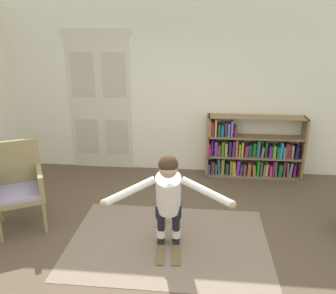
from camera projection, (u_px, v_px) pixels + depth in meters
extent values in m
plane|color=brown|center=(156.00, 255.00, 3.95)|extent=(7.20, 7.20, 0.00)
cube|color=white|center=(175.00, 90.00, 5.91)|extent=(6.00, 0.10, 2.90)
cube|color=beige|center=(85.00, 104.00, 6.10)|extent=(0.55, 0.04, 2.35)
cube|color=#BDB4A6|center=(83.00, 75.00, 5.91)|extent=(0.41, 0.01, 0.76)
cube|color=#BDB4A6|center=(88.00, 136.00, 6.28)|extent=(0.41, 0.01, 0.64)
cube|color=beige|center=(116.00, 105.00, 6.05)|extent=(0.55, 0.04, 2.35)
cube|color=#BDB4A6|center=(114.00, 75.00, 5.86)|extent=(0.41, 0.01, 0.76)
cube|color=#BDB4A6|center=(117.00, 137.00, 6.22)|extent=(0.41, 0.01, 0.64)
cube|color=beige|center=(96.00, 31.00, 5.67)|extent=(1.22, 0.04, 0.10)
cube|color=gray|center=(169.00, 242.00, 4.19)|extent=(2.39, 1.67, 0.01)
cube|color=olive|center=(207.00, 145.00, 5.96)|extent=(0.04, 0.30, 1.07)
cube|color=olive|center=(303.00, 148.00, 5.81)|extent=(0.04, 0.30, 1.07)
cube|color=olive|center=(252.00, 175.00, 6.06)|extent=(1.60, 0.30, 0.02)
cube|color=olive|center=(254.00, 156.00, 5.94)|extent=(1.60, 0.30, 0.02)
cube|color=olive|center=(255.00, 137.00, 5.83)|extent=(1.60, 0.30, 0.02)
cube|color=olive|center=(257.00, 117.00, 5.71)|extent=(1.60, 0.30, 0.02)
cube|color=#4F57A8|center=(209.00, 167.00, 6.11)|extent=(0.04, 0.24, 0.19)
cube|color=brown|center=(213.00, 167.00, 6.08)|extent=(0.05, 0.17, 0.23)
cube|color=#32675A|center=(216.00, 168.00, 6.10)|extent=(0.03, 0.22, 0.19)
cube|color=teal|center=(219.00, 165.00, 6.07)|extent=(0.05, 0.14, 0.29)
cube|color=olive|center=(223.00, 166.00, 6.07)|extent=(0.05, 0.17, 0.28)
cube|color=#264D2F|center=(227.00, 168.00, 6.06)|extent=(0.05, 0.14, 0.20)
cube|color=#A27566|center=(231.00, 167.00, 6.03)|extent=(0.03, 0.20, 0.27)
cube|color=#A6AF23|center=(234.00, 167.00, 6.04)|extent=(0.07, 0.20, 0.25)
cube|color=purple|center=(238.00, 166.00, 6.04)|extent=(0.06, 0.22, 0.28)
cube|color=#4C4586|center=(241.00, 169.00, 6.06)|extent=(0.05, 0.16, 0.19)
cube|color=brown|center=(244.00, 169.00, 6.02)|extent=(0.05, 0.17, 0.21)
cube|color=#956338|center=(249.00, 168.00, 6.03)|extent=(0.06, 0.23, 0.23)
cube|color=#AE723D|center=(254.00, 169.00, 6.01)|extent=(0.06, 0.21, 0.20)
cube|color=#1B9526|center=(258.00, 167.00, 5.99)|extent=(0.04, 0.17, 0.28)
cube|color=brown|center=(261.00, 168.00, 6.00)|extent=(0.03, 0.19, 0.26)
cube|color=#816EC2|center=(264.00, 169.00, 5.99)|extent=(0.04, 0.16, 0.21)
cube|color=#CDD847|center=(266.00, 169.00, 6.00)|extent=(0.05, 0.14, 0.22)
cube|color=#D52F7E|center=(270.00, 169.00, 6.01)|extent=(0.05, 0.24, 0.20)
cube|color=#553159|center=(273.00, 168.00, 5.98)|extent=(0.03, 0.19, 0.28)
cube|color=#8C4875|center=(275.00, 168.00, 5.99)|extent=(0.04, 0.18, 0.27)
cube|color=#16722D|center=(279.00, 169.00, 5.98)|extent=(0.07, 0.21, 0.23)
cube|color=brown|center=(284.00, 168.00, 5.97)|extent=(0.04, 0.17, 0.27)
cube|color=#834B5F|center=(287.00, 169.00, 5.94)|extent=(0.04, 0.20, 0.28)
cube|color=#61A88C|center=(290.00, 169.00, 5.95)|extent=(0.06, 0.16, 0.26)
cube|color=#7F1483|center=(294.00, 171.00, 5.95)|extent=(0.04, 0.15, 0.21)
cube|color=#BB288A|center=(209.00, 149.00, 5.97)|extent=(0.05, 0.21, 0.21)
cube|color=#8C1978|center=(212.00, 147.00, 5.98)|extent=(0.03, 0.21, 0.27)
cube|color=#583BAF|center=(216.00, 148.00, 5.95)|extent=(0.05, 0.23, 0.26)
cube|color=brown|center=(219.00, 149.00, 5.97)|extent=(0.05, 0.24, 0.20)
cube|color=#446F1E|center=(223.00, 148.00, 5.94)|extent=(0.05, 0.19, 0.26)
cube|color=tan|center=(226.00, 149.00, 5.94)|extent=(0.04, 0.20, 0.23)
cube|color=#2E1D4C|center=(230.00, 148.00, 5.92)|extent=(0.05, 0.20, 0.27)
cube|color=#452B76|center=(233.00, 148.00, 5.94)|extent=(0.05, 0.22, 0.27)
cube|color=#BD6D62|center=(237.00, 147.00, 5.92)|extent=(0.03, 0.18, 0.30)
cube|color=orange|center=(239.00, 149.00, 5.94)|extent=(0.03, 0.20, 0.22)
cube|color=#78B845|center=(242.00, 149.00, 5.91)|extent=(0.04, 0.16, 0.26)
cube|color=#8E234A|center=(246.00, 150.00, 5.91)|extent=(0.07, 0.19, 0.21)
cube|color=#0F5559|center=(250.00, 150.00, 5.91)|extent=(0.05, 0.18, 0.21)
cube|color=#256D1E|center=(254.00, 149.00, 5.91)|extent=(0.05, 0.15, 0.24)
cube|color=#207360|center=(258.00, 148.00, 5.89)|extent=(0.05, 0.19, 0.29)
cube|color=#8F61A6|center=(262.00, 151.00, 5.89)|extent=(0.05, 0.22, 0.19)
cube|color=#1C5C0E|center=(266.00, 149.00, 5.88)|extent=(0.04, 0.17, 0.27)
cube|color=#4E239B|center=(270.00, 151.00, 5.89)|extent=(0.05, 0.23, 0.20)
cube|color=#5AA828|center=(274.00, 151.00, 5.87)|extent=(0.05, 0.18, 0.21)
cube|color=#2D5451|center=(278.00, 151.00, 5.86)|extent=(0.05, 0.21, 0.20)
cube|color=#209FD3|center=(280.00, 149.00, 5.84)|extent=(0.05, 0.22, 0.28)
cube|color=#38737A|center=(283.00, 152.00, 5.85)|extent=(0.05, 0.22, 0.20)
cube|color=#B72930|center=(286.00, 150.00, 5.85)|extent=(0.04, 0.18, 0.26)
cube|color=maroon|center=(289.00, 150.00, 5.86)|extent=(0.03, 0.21, 0.24)
cube|color=tan|center=(292.00, 151.00, 5.85)|extent=(0.04, 0.15, 0.22)
cube|color=#1E1554|center=(296.00, 152.00, 5.83)|extent=(0.05, 0.23, 0.21)
cube|color=gold|center=(210.00, 127.00, 5.85)|extent=(0.03, 0.15, 0.28)
cube|color=#D0228C|center=(213.00, 128.00, 5.87)|extent=(0.03, 0.16, 0.24)
cube|color=gold|center=(216.00, 127.00, 5.85)|extent=(0.03, 0.20, 0.29)
cube|color=#346C3C|center=(219.00, 130.00, 5.85)|extent=(0.03, 0.20, 0.20)
cube|color=#175C92|center=(222.00, 130.00, 5.83)|extent=(0.05, 0.17, 0.20)
cube|color=#8E3456|center=(226.00, 129.00, 5.85)|extent=(0.03, 0.16, 0.23)
cube|color=teal|center=(229.00, 129.00, 5.84)|extent=(0.04, 0.19, 0.23)
cube|color=#9456BF|center=(232.00, 128.00, 5.82)|extent=(0.03, 0.16, 0.28)
cube|color=#63264D|center=(235.00, 131.00, 5.83)|extent=(0.03, 0.18, 0.19)
cylinder|color=#8D7F54|center=(45.00, 218.00, 4.32)|extent=(0.07, 0.07, 0.42)
cylinder|color=#8D7F54|center=(1.00, 207.00, 4.59)|extent=(0.07, 0.07, 0.42)
cylinder|color=#8D7F54|center=(42.00, 199.00, 4.78)|extent=(0.07, 0.07, 0.42)
cube|color=#8D7F54|center=(20.00, 195.00, 4.38)|extent=(0.81, 0.81, 0.06)
cube|color=#A195C6|center=(19.00, 192.00, 4.36)|extent=(0.73, 0.73, 0.04)
cube|color=#8D7F54|center=(16.00, 162.00, 4.50)|extent=(0.56, 0.34, 0.60)
cube|color=#8D7F54|center=(40.00, 180.00, 4.42)|extent=(0.32, 0.52, 0.28)
cube|color=brown|center=(161.00, 241.00, 4.19)|extent=(0.17, 0.91, 0.01)
cube|color=brown|center=(162.00, 220.00, 4.58)|extent=(0.10, 0.12, 0.06)
cube|color=black|center=(161.00, 240.00, 4.16)|extent=(0.09, 0.13, 0.04)
cube|color=brown|center=(176.00, 241.00, 4.19)|extent=(0.17, 0.91, 0.01)
cube|color=brown|center=(176.00, 220.00, 4.57)|extent=(0.10, 0.12, 0.06)
cube|color=black|center=(176.00, 240.00, 4.16)|extent=(0.09, 0.13, 0.04)
cylinder|color=white|center=(161.00, 233.00, 4.15)|extent=(0.12, 0.12, 0.10)
cylinder|color=black|center=(161.00, 219.00, 4.09)|extent=(0.10, 0.10, 0.30)
cylinder|color=black|center=(161.00, 210.00, 4.03)|extent=(0.12, 0.12, 0.22)
cylinder|color=white|center=(176.00, 233.00, 4.15)|extent=(0.12, 0.12, 0.10)
cylinder|color=black|center=(176.00, 219.00, 4.08)|extent=(0.10, 0.10, 0.30)
cylinder|color=black|center=(176.00, 210.00, 4.03)|extent=(0.12, 0.12, 0.22)
cube|color=black|center=(169.00, 208.00, 4.02)|extent=(0.31, 0.20, 0.14)
cylinder|color=white|center=(168.00, 194.00, 3.85)|extent=(0.32, 0.48, 0.59)
sphere|color=tan|center=(168.00, 169.00, 3.57)|extent=(0.22, 0.22, 0.20)
sphere|color=#382619|center=(168.00, 165.00, 3.57)|extent=(0.23, 0.23, 0.21)
cylinder|color=white|center=(130.00, 191.00, 3.60)|extent=(0.54, 0.36, 0.24)
sphere|color=tan|center=(104.00, 203.00, 3.52)|extent=(0.10, 0.10, 0.09)
cylinder|color=white|center=(207.00, 192.00, 3.59)|extent=(0.57, 0.28, 0.24)
sphere|color=tan|center=(232.00, 204.00, 3.50)|extent=(0.10, 0.10, 0.09)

